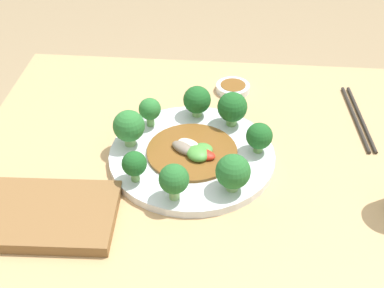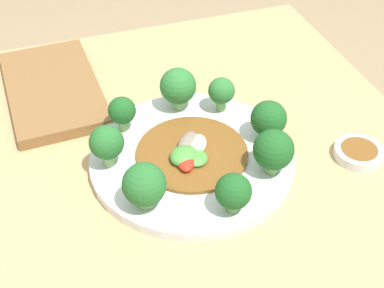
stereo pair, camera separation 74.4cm
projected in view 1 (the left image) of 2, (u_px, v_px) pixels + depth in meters
The scene contains 14 objects.
table at pixel (203, 287), 1.21m from camera, with size 0.87×0.71×0.77m.
plate at pixel (192, 156), 0.97m from camera, with size 0.30×0.30×0.02m.
broccoli_west at pixel (259, 136), 0.95m from camera, with size 0.05×0.05×0.06m.
broccoli_southwest at pixel (232, 107), 1.01m from camera, with size 0.06×0.06×0.07m.
broccoli_northwest at pixel (233, 172), 0.86m from camera, with size 0.06×0.06×0.07m.
broccoli_south at pixel (197, 100), 1.03m from camera, with size 0.05×0.05×0.06m.
broccoli_northeast at pixel (134, 164), 0.88m from camera, with size 0.04×0.04×0.06m.
broccoli_east at pixel (129, 126), 0.96m from camera, with size 0.06×0.06×0.07m.
broccoli_north at pixel (174, 180), 0.85m from camera, with size 0.05×0.05×0.07m.
broccoli_southeast at pixel (150, 110), 1.01m from camera, with size 0.04×0.04×0.06m.
stirfry_center at pixel (193, 151), 0.96m from camera, with size 0.16×0.16×0.02m.
chopsticks at pixel (358, 118), 1.07m from camera, with size 0.04×0.22×0.01m.
sauce_dish at pixel (233, 88), 1.15m from camera, with size 0.07×0.07×0.02m.
cutting_board at pixel (33, 214), 0.85m from camera, with size 0.27×0.16×0.02m.
Camera 1 is at (-0.04, 0.76, 1.39)m, focal length 50.00 mm.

